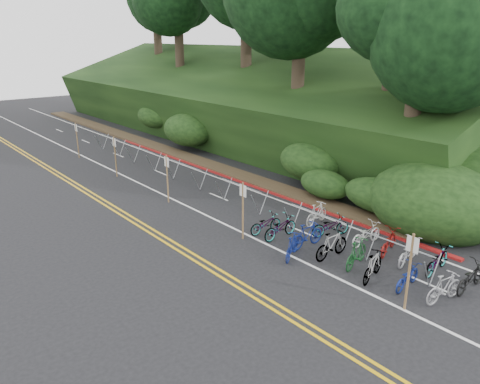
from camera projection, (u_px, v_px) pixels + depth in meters
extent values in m
plane|color=black|center=(324.00, 290.00, 15.86)|extent=(120.00, 120.00, 0.00)
cube|color=gold|center=(129.00, 220.00, 21.86)|extent=(0.12, 80.00, 0.01)
cube|color=gold|center=(135.00, 219.00, 22.04)|extent=(0.12, 80.00, 0.01)
cube|color=silver|center=(186.00, 205.00, 23.77)|extent=(0.12, 80.00, 0.01)
cube|color=silver|center=(248.00, 189.00, 26.31)|extent=(0.12, 80.00, 0.01)
cube|color=silver|center=(427.00, 283.00, 16.28)|extent=(0.10, 1.60, 0.01)
cube|color=silver|center=(301.00, 231.00, 20.66)|extent=(0.10, 1.60, 0.01)
cube|color=silver|center=(219.00, 197.00, 25.04)|extent=(0.10, 1.60, 0.01)
cube|color=silver|center=(161.00, 173.00, 29.42)|extent=(0.10, 1.60, 0.01)
cube|color=silver|center=(118.00, 155.00, 33.80)|extent=(0.10, 1.60, 0.01)
cube|color=silver|center=(85.00, 141.00, 38.17)|extent=(0.10, 1.60, 0.01)
cube|color=silver|center=(59.00, 130.00, 42.55)|extent=(0.10, 1.60, 0.01)
cube|color=maroon|center=(233.00, 179.00, 28.06)|extent=(0.25, 28.00, 0.10)
cube|color=black|center=(230.00, 103.00, 39.20)|extent=(12.32, 44.00, 9.11)
cube|color=#382819|center=(158.00, 147.00, 35.77)|extent=(1.40, 44.00, 0.16)
ellipsoid|color=#284C19|center=(377.00, 195.00, 22.08)|extent=(2.00, 2.80, 1.60)
ellipsoid|color=#284C19|center=(310.00, 161.00, 26.05)|extent=(2.60, 3.64, 2.08)
ellipsoid|color=#284C19|center=(255.00, 134.00, 31.02)|extent=(2.20, 3.08, 1.76)
ellipsoid|color=#284C19|center=(187.00, 130.00, 34.69)|extent=(3.00, 4.20, 2.40)
ellipsoid|color=#284C19|center=(155.00, 116.00, 39.44)|extent=(2.40, 3.36, 1.92)
ellipsoid|color=#284C19|center=(145.00, 102.00, 42.93)|extent=(2.80, 3.92, 2.24)
ellipsoid|color=#284C19|center=(325.00, 184.00, 24.19)|extent=(1.80, 2.52, 1.44)
ellipsoid|color=#284C19|center=(227.00, 116.00, 34.23)|extent=(3.20, 4.48, 2.56)
ellipsoid|color=black|center=(436.00, 202.00, 20.69)|extent=(5.28, 6.16, 3.52)
cylinder|color=#2D2319|center=(410.00, 131.00, 22.59)|extent=(0.78, 0.78, 5.26)
ellipsoid|color=black|center=(423.00, 26.00, 21.06)|extent=(7.20, 7.20, 6.84)
cylinder|color=#2D2319|center=(391.00, 77.00, 25.59)|extent=(0.85, 0.85, 6.48)
cylinder|color=#2D2319|center=(298.00, 80.00, 29.52)|extent=(0.82, 0.82, 6.07)
cylinder|color=#2D2319|center=(246.00, 57.00, 36.52)|extent=(0.87, 0.87, 6.88)
cylinder|color=#2D2319|center=(180.00, 66.00, 42.08)|extent=(0.80, 0.80, 5.67)
ellipsoid|color=black|center=(178.00, 5.00, 40.46)|extent=(7.56, 7.56, 7.18)
cylinder|color=#2D2319|center=(158.00, 50.00, 49.08)|extent=(0.85, 0.85, 6.48)
cylinder|color=gray|center=(399.00, 244.00, 16.63)|extent=(0.05, 2.78, 0.05)
cylinder|color=gray|center=(427.00, 275.00, 15.70)|extent=(0.58, 0.04, 1.13)
cylinder|color=gray|center=(435.00, 270.00, 16.04)|extent=(0.58, 0.04, 1.13)
cylinder|color=gray|center=(363.00, 249.00, 17.58)|extent=(0.58, 0.04, 1.13)
cylinder|color=gray|center=(372.00, 245.00, 17.92)|extent=(0.58, 0.04, 1.13)
cylinder|color=gray|center=(318.00, 214.00, 19.50)|extent=(0.05, 3.00, 0.05)
cylinder|color=gray|center=(339.00, 239.00, 18.49)|extent=(0.58, 0.04, 1.13)
cylinder|color=gray|center=(348.00, 235.00, 18.83)|extent=(0.58, 0.04, 1.13)
cylinder|color=gray|center=(288.00, 218.00, 20.54)|extent=(0.58, 0.04, 1.13)
cylinder|color=gray|center=(297.00, 215.00, 20.88)|extent=(0.58, 0.04, 1.13)
cylinder|color=gray|center=(241.00, 185.00, 23.15)|extent=(0.05, 3.00, 0.05)
cylinder|color=gray|center=(255.00, 205.00, 22.14)|extent=(0.58, 0.04, 1.13)
cylinder|color=gray|center=(264.00, 203.00, 22.48)|extent=(0.58, 0.04, 1.13)
cylinder|color=gray|center=(220.00, 191.00, 24.19)|extent=(0.58, 0.04, 1.13)
cylinder|color=gray|center=(228.00, 189.00, 24.53)|extent=(0.58, 0.04, 1.13)
cylinder|color=gray|center=(185.00, 165.00, 26.80)|extent=(0.05, 3.00, 0.05)
cylinder|color=gray|center=(195.00, 181.00, 25.79)|extent=(0.58, 0.04, 1.13)
cylinder|color=gray|center=(204.00, 179.00, 26.13)|extent=(0.58, 0.04, 1.13)
cylinder|color=gray|center=(169.00, 170.00, 27.84)|extent=(0.58, 0.04, 1.13)
cylinder|color=gray|center=(177.00, 169.00, 28.18)|extent=(0.58, 0.04, 1.13)
cylinder|color=gray|center=(143.00, 150.00, 30.45)|extent=(0.05, 3.00, 0.05)
cylinder|color=gray|center=(150.00, 163.00, 29.44)|extent=(0.58, 0.04, 1.13)
cylinder|color=gray|center=(158.00, 162.00, 29.78)|extent=(0.58, 0.04, 1.13)
cylinder|color=gray|center=(130.00, 155.00, 31.49)|extent=(0.58, 0.04, 1.13)
cylinder|color=gray|center=(137.00, 154.00, 31.83)|extent=(0.58, 0.04, 1.13)
cylinder|color=gray|center=(110.00, 137.00, 34.10)|extent=(0.05, 3.00, 0.05)
cylinder|color=gray|center=(115.00, 149.00, 33.09)|extent=(0.58, 0.04, 1.13)
cylinder|color=gray|center=(123.00, 148.00, 33.43)|extent=(0.58, 0.04, 1.13)
cylinder|color=gray|center=(99.00, 142.00, 35.14)|extent=(0.58, 0.04, 1.13)
cylinder|color=gray|center=(106.00, 141.00, 35.47)|extent=(0.58, 0.04, 1.13)
cylinder|color=brown|center=(409.00, 273.00, 14.34)|extent=(0.08, 0.08, 2.59)
cube|color=silver|center=(413.00, 245.00, 14.04)|extent=(0.02, 0.40, 0.50)
cylinder|color=brown|center=(243.00, 211.00, 19.48)|extent=(0.08, 0.08, 2.50)
cube|color=silver|center=(243.00, 191.00, 19.19)|extent=(0.02, 0.40, 0.50)
cylinder|color=brown|center=(167.00, 179.00, 23.86)|extent=(0.08, 0.08, 2.50)
cube|color=silver|center=(167.00, 162.00, 23.57)|extent=(0.02, 0.40, 0.50)
cylinder|color=brown|center=(115.00, 157.00, 28.24)|extent=(0.08, 0.08, 2.50)
cube|color=silver|center=(114.00, 142.00, 27.95)|extent=(0.02, 0.40, 0.50)
cylinder|color=brown|center=(77.00, 141.00, 32.62)|extent=(0.08, 0.08, 2.50)
cube|color=silver|center=(76.00, 128.00, 32.33)|extent=(0.02, 0.40, 0.50)
imported|color=navy|center=(292.00, 246.00, 18.02)|extent=(1.18, 1.63, 0.97)
imported|color=#9E9EA3|center=(444.00, 288.00, 15.03)|extent=(0.74, 1.72, 1.00)
imported|color=black|center=(470.00, 277.00, 15.73)|extent=(0.69, 1.89, 0.98)
imported|color=navy|center=(407.00, 277.00, 15.89)|extent=(0.74, 1.66, 0.84)
imported|color=slate|center=(437.00, 260.00, 16.93)|extent=(0.84, 1.89, 0.96)
imported|color=slate|center=(373.00, 266.00, 16.40)|extent=(0.91, 1.80, 1.04)
imported|color=#9E9EA3|center=(408.00, 251.00, 17.62)|extent=(0.95, 1.88, 0.94)
imported|color=#144C1E|center=(357.00, 253.00, 17.34)|extent=(0.91, 1.86, 1.07)
imported|color=maroon|center=(388.00, 242.00, 18.46)|extent=(1.14, 1.91, 0.95)
imported|color=slate|center=(332.00, 245.00, 18.01)|extent=(0.53, 1.83, 1.10)
imported|color=beige|center=(366.00, 234.00, 19.18)|extent=(0.65, 1.80, 0.94)
imported|color=navy|center=(307.00, 235.00, 18.92)|extent=(0.54, 1.77, 1.05)
imported|color=slate|center=(330.00, 226.00, 20.03)|extent=(1.20, 1.85, 0.92)
imported|color=slate|center=(280.00, 227.00, 19.80)|extent=(0.72, 1.88, 0.98)
imported|color=beige|center=(317.00, 214.00, 21.25)|extent=(0.78, 1.77, 1.03)
imported|color=slate|center=(266.00, 224.00, 20.35)|extent=(0.68, 1.67, 0.86)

